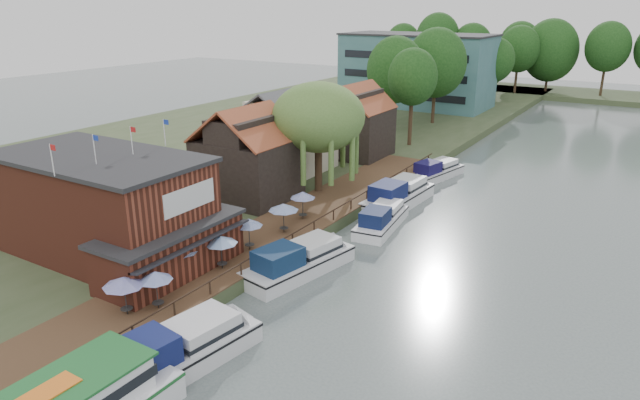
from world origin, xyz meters
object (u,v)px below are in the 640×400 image
Objects in this scene: pub at (122,210)px; willow at (318,138)px; umbrella_6 at (303,205)px; cruiser_0 at (177,347)px; hotel_block at (417,70)px; cruiser_2 at (382,216)px; umbrella_1 at (157,290)px; umbrella_4 at (249,234)px; cruiser_1 at (299,257)px; cruiser_4 at (436,169)px; cottage_b at (284,130)px; cottage_a at (247,153)px; cottage_c at (356,120)px; umbrella_0 at (125,296)px; umbrella_3 at (221,252)px; cruiser_3 at (398,192)px; umbrella_5 at (284,218)px.

pub is 1.92× the size of willow.
cruiser_0 is (4.94, -19.35, -0.97)m from umbrella_6.
hotel_block is 57.81m from cruiser_2.
umbrella_4 is (-0.76, 9.54, 0.00)m from umbrella_1.
cruiser_1 reaches higher than cruiser_4.
willow is 8.65m from umbrella_6.
cottage_b reaches higher than cruiser_2.
cottage_a is 0.95× the size of cruiser_2.
cottage_a is (-1.00, 15.00, 0.60)m from pub.
cruiser_2 is at bearing -55.55° from cottage_c.
hotel_block is 2.48× the size of cruiser_1.
umbrella_1 is 10.55m from cruiser_1.
umbrella_0 is 5.29m from cruiser_0.
hotel_block reaches higher than umbrella_3.
willow is 18.60m from umbrella_3.
cruiser_0 is (19.35, -77.48, -5.83)m from hotel_block.
cottage_b and cottage_c have the same top height.
cruiser_0 is 0.99× the size of cruiser_3.
cottage_c is at bearing 102.96° from umbrella_4.
cottage_b is 19.02m from umbrella_5.
cruiser_4 is (3.03, 37.24, -1.22)m from umbrella_1.
cottage_a is at bearing 153.20° from cruiser_1.
umbrella_3 is 10.73m from umbrella_6.
umbrella_1 is at bearing -81.00° from willow.
hotel_block reaches higher than cruiser_3.
cottage_b is 4.04× the size of umbrella_5.
cottage_b is at bearing 146.31° from willow.
umbrella_0 is 10.99m from umbrella_4.
umbrella_3 is 7.47m from umbrella_5.
cruiser_1 is at bearing -103.30° from cruiser_2.
umbrella_0 is at bearing -84.23° from cruiser_4.
pub is 14.57m from umbrella_6.
umbrella_0 and umbrella_3 have the same top height.
cottage_b reaches higher than cruiser_0.
cruiser_4 is at bearing 62.94° from willow.
cottage_b is at bearing 115.58° from umbrella_3.
cruiser_2 is at bearing -69.99° from hotel_block.
umbrella_1 is 1.00× the size of umbrella_3.
willow is at bearing 99.00° from umbrella_1.
hotel_block is at bearing 97.13° from cottage_a.
umbrella_5 is (6.77, 9.61, -2.36)m from pub.
umbrella_0 is at bearing -83.75° from willow.
cottage_c is at bearing 113.65° from cruiser_0.
cruiser_4 is (6.81, 13.34, -5.14)m from willow.
cottage_c is 0.95× the size of cruiser_4.
umbrella_4 is 0.26× the size of cruiser_2.
hotel_block is 37.90m from cottage_c.
cottage_b is 4.04× the size of umbrella_6.
cottage_b is 4.04× the size of umbrella_1.
cruiser_2 reaches higher than cruiser_4.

